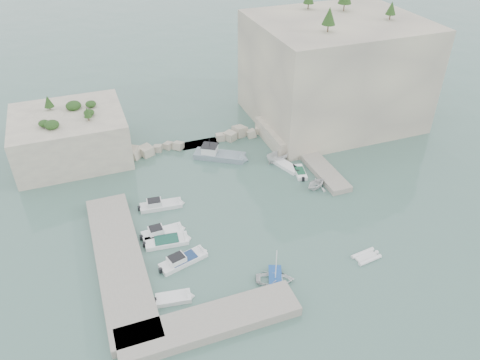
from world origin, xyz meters
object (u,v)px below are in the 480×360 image
object	(u,v)px
motorboat_c	(167,243)
motorboat_d	(184,262)
tender_east_a	(316,188)
tender_east_c	(286,167)
inflatable_dinghy	(366,258)
work_boat	(220,158)
motorboat_e	(174,300)
motorboat_b	(163,234)
rowboat	(275,281)
tender_east_b	(300,174)
motorboat_a	(161,207)
tender_east_d	(280,160)

from	to	relation	value
motorboat_c	motorboat_d	distance (m)	3.95
motorboat_d	motorboat_c	bearing A→B (deg)	90.04
tender_east_a	tender_east_c	size ratio (longest dim) A/B	0.70
inflatable_dinghy	work_boat	size ratio (longest dim) A/B	0.40
tender_east_a	work_boat	distance (m)	15.71
motorboat_e	tender_east_c	xyz separation A→B (m)	(21.67, 18.87, 0.00)
inflatable_dinghy	work_boat	distance (m)	27.82
motorboat_b	tender_east_c	distance (m)	22.12
motorboat_c	rowboat	xyz separation A→B (m)	(9.61, -10.09, 0.00)
tender_east_a	tender_east_c	distance (m)	6.42
motorboat_b	tender_east_b	world-z (taller)	motorboat_b
motorboat_b	tender_east_a	xyz separation A→B (m)	(22.10, 2.16, 0.00)
inflatable_dinghy	tender_east_c	size ratio (longest dim) A/B	0.67
motorboat_e	motorboat_d	bearing A→B (deg)	72.82
motorboat_a	tender_east_c	distance (m)	19.70
inflatable_dinghy	tender_east_b	bearing A→B (deg)	80.97
tender_east_a	work_boat	bearing A→B (deg)	16.81
motorboat_a	tender_east_c	size ratio (longest dim) A/B	1.20
motorboat_d	motorboat_b	bearing A→B (deg)	86.89
motorboat_c	tender_east_c	distance (m)	22.69
tender_east_b	inflatable_dinghy	bearing A→B (deg)	-169.21
work_boat	rowboat	bearing A→B (deg)	-63.09
rowboat	work_boat	world-z (taller)	work_boat
motorboat_c	motorboat_e	bearing A→B (deg)	-92.82
motorboat_b	rowboat	world-z (taller)	motorboat_b
motorboat_a	motorboat_b	distance (m)	5.48
motorboat_a	tender_east_b	size ratio (longest dim) A/B	1.48
motorboat_d	inflatable_dinghy	xyz separation A→B (m)	(19.83, -6.61, 0.00)
motorboat_e	tender_east_c	world-z (taller)	same
tender_east_c	tender_east_d	xyz separation A→B (m)	(-0.10, 2.15, 0.00)
motorboat_d	motorboat_e	world-z (taller)	motorboat_d
rowboat	inflatable_dinghy	xyz separation A→B (m)	(11.26, -0.33, 0.00)
motorboat_b	tender_east_d	size ratio (longest dim) A/B	1.12
rowboat	tender_east_b	xyz separation A→B (m)	(11.85, 17.88, 0.00)
motorboat_e	tender_east_a	xyz separation A→B (m)	(23.30, 12.66, 0.00)
tender_east_a	motorboat_d	bearing A→B (deg)	87.18
inflatable_dinghy	work_boat	world-z (taller)	work_boat
tender_east_a	motorboat_b	bearing A→B (deg)	72.66
motorboat_d	tender_east_c	world-z (taller)	motorboat_d
motorboat_b	tender_east_a	distance (m)	22.21
work_boat	tender_east_a	bearing A→B (deg)	-18.27
motorboat_a	tender_east_a	size ratio (longest dim) A/B	1.71
motorboat_b	motorboat_d	size ratio (longest dim) A/B	0.90
tender_east_b	work_boat	size ratio (longest dim) A/B	0.47
work_boat	motorboat_b	bearing A→B (deg)	-98.27
tender_east_d	work_boat	distance (m)	9.11
rowboat	tender_east_c	distance (m)	22.83
motorboat_b	tender_east_b	distance (m)	22.44
motorboat_a	work_boat	size ratio (longest dim) A/B	0.70
tender_east_d	work_boat	xyz separation A→B (m)	(-8.32, 3.72, 0.00)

